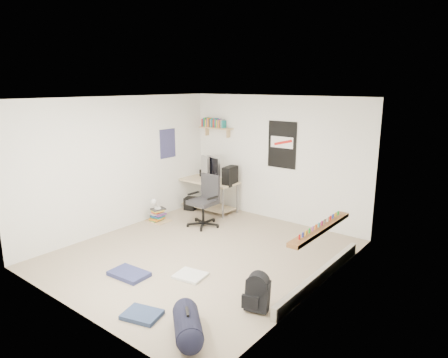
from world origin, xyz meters
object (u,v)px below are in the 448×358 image
Objects in this scene: desk at (207,194)px; duffel_bag at (188,325)px; office_chair at (203,202)px; backpack at (258,295)px; book_stack at (158,214)px.

desk reaches higher than duffel_bag.
office_chair is 2.66× the size of backpack.
office_chair is at bearing 125.78° from backpack.
book_stack is (-0.91, -0.35, -0.34)m from office_chair.
duffel_bag is (2.81, -3.58, -0.22)m from desk.
book_stack is (-0.30, -1.16, -0.22)m from desk.
desk is 1.40× the size of office_chair.
desk is 1.22m from book_stack.
office_chair is 3.12m from backpack.
duffel_bag is at bearing -37.82° from book_stack.
backpack is 3.72m from book_stack.
desk is 4.09m from backpack.
office_chair is 3.55m from duffel_bag.
duffel_bag reaches higher than book_stack.
backpack is (2.50, -1.84, -0.29)m from office_chair.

